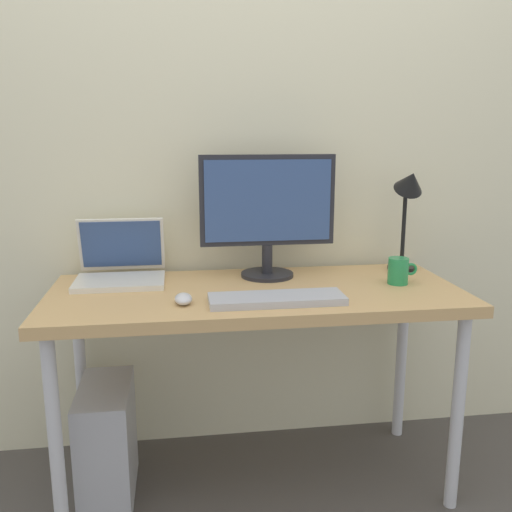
% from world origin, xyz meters
% --- Properties ---
extents(ground_plane, '(6.00, 6.00, 0.00)m').
position_xyz_m(ground_plane, '(0.00, 0.00, 0.00)').
color(ground_plane, '#4C4742').
extents(back_wall, '(4.40, 0.04, 2.60)m').
position_xyz_m(back_wall, '(0.00, 0.36, 1.30)').
color(back_wall, beige).
rests_on(back_wall, ground_plane).
extents(desk, '(1.44, 0.61, 0.75)m').
position_xyz_m(desk, '(0.00, 0.00, 0.68)').
color(desk, tan).
rests_on(desk, ground_plane).
extents(monitor, '(0.51, 0.20, 0.46)m').
position_xyz_m(monitor, '(0.07, 0.17, 1.01)').
color(monitor, '#232328').
rests_on(monitor, desk).
extents(laptop, '(0.32, 0.28, 0.23)m').
position_xyz_m(laptop, '(-0.48, 0.19, 0.81)').
color(laptop, silver).
rests_on(laptop, desk).
extents(desk_lamp, '(0.11, 0.16, 0.42)m').
position_xyz_m(desk_lamp, '(0.62, 0.17, 1.05)').
color(desk_lamp, black).
rests_on(desk_lamp, desk).
extents(keyboard, '(0.44, 0.14, 0.02)m').
position_xyz_m(keyboard, '(0.04, -0.16, 0.77)').
color(keyboard, '#B2B2B7').
rests_on(keyboard, desk).
extents(mouse, '(0.06, 0.09, 0.03)m').
position_xyz_m(mouse, '(-0.26, -0.14, 0.77)').
color(mouse, silver).
rests_on(mouse, desk).
extents(coffee_mug, '(0.11, 0.07, 0.10)m').
position_xyz_m(coffee_mug, '(0.52, 0.00, 0.80)').
color(coffee_mug, '#268C4C').
rests_on(coffee_mug, desk).
extents(computer_tower, '(0.18, 0.36, 0.42)m').
position_xyz_m(computer_tower, '(-0.54, -0.01, 0.21)').
color(computer_tower, '#B2B2B7').
rests_on(computer_tower, ground_plane).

